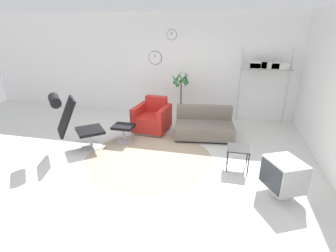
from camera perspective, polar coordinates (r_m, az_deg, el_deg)
The scene contains 11 objects.
ground_plane at distance 5.33m, azimuth -4.28°, elevation -6.30°, with size 12.00×12.00×0.00m, color silver.
wall_back at distance 7.52m, azimuth 1.89°, elevation 13.08°, with size 12.00×0.09×2.80m.
round_rug at distance 5.22m, azimuth -4.24°, elevation -6.88°, with size 2.50×2.50×0.01m.
lounge_chair at distance 5.57m, azimuth -20.21°, elevation 1.61°, with size 1.06×1.02×1.21m.
ottoman at distance 5.92m, azimuth -9.66°, elevation -0.77°, with size 0.45×0.38×0.38m.
armchair_red at distance 6.44m, azimuth -3.41°, elevation 1.56°, with size 0.85×0.89×0.80m.
couch_low at distance 6.17m, azimuth 7.83°, elevation -0.06°, with size 1.41×1.00×0.67m.
side_table at distance 4.87m, azimuth 15.08°, elevation -5.06°, with size 0.40×0.40×0.41m.
crt_television at distance 4.36m, azimuth 23.78°, elevation -10.00°, with size 0.66×0.70×0.59m.
potted_plant at distance 7.04m, azimuth 2.81°, elevation 6.85°, with size 0.57×0.57×1.38m.
shelf_unit at distance 7.10m, azimuth 20.55°, elevation 11.96°, with size 1.25×0.28×1.94m.
Camera 1 is at (1.46, -4.51, 2.45)m, focal length 28.00 mm.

